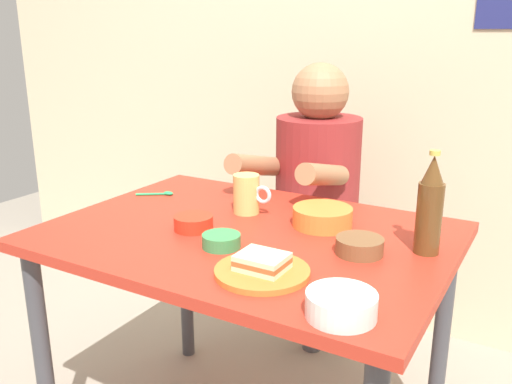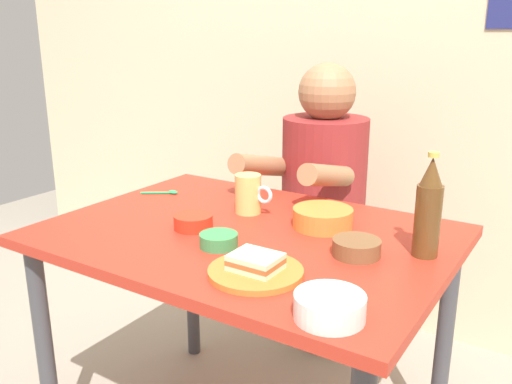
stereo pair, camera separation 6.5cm
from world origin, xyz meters
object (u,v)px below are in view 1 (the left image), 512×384
Objects in this scene: stool at (314,272)px; soup_bowl_orange at (322,216)px; sandwich at (262,262)px; dining_table at (247,262)px; plate_orange at (262,272)px; beer_mug at (247,194)px; beer_bottle at (430,208)px; person_seated at (316,172)px.

soup_bowl_orange reaches higher than stool.
sandwich is (0.24, -0.86, 0.42)m from stool.
dining_table is 5.00× the size of plate_orange.
beer_bottle is (0.55, -0.04, 0.06)m from beer_mug.
soup_bowl_orange is at bearing -64.71° from stool.
beer_mug is at bearing 175.60° from beer_bottle.
beer_mug is 0.25m from soup_bowl_orange.
beer_mug is at bearing -91.81° from stool.
plate_orange is at bearing -88.25° from soup_bowl_orange.
beer_bottle is at bearing 47.66° from plate_orange.
plate_orange is 0.45m from beer_mug.
stool is 4.09× the size of sandwich.
sandwich reaches higher than plate_orange.
soup_bowl_orange is (0.23, -0.48, 0.01)m from person_seated.
beer_mug is 0.55m from beer_bottle.
person_seated is at bearing 135.43° from beer_bottle.
dining_table is 1.53× the size of person_seated.
soup_bowl_orange is (-0.01, 0.37, -0.00)m from sandwich.
dining_table is at bearing 127.87° from plate_orange.
person_seated is 4.23× the size of soup_bowl_orange.
soup_bowl_orange is (-0.01, 0.37, 0.02)m from plate_orange.
beer_bottle is at bearing -45.18° from stool.
person_seated is at bearing 115.81° from soup_bowl_orange.
plate_orange is (0.24, -0.85, -0.02)m from person_seated.
soup_bowl_orange is at bearing -64.19° from person_seated.
dining_table is at bearing -84.11° from stool.
sandwich reaches higher than stool.
soup_bowl_orange is at bearing 91.75° from plate_orange.
person_seated is 2.75× the size of beer_bottle.
beer_bottle reaches higher than beer_mug.
person_seated reaches higher than beer_bottle.
person_seated is 0.53m from soup_bowl_orange.
dining_table is 0.31m from plate_orange.
beer_mug is (-0.02, -0.48, 0.03)m from person_seated.
sandwich is (0.18, -0.23, 0.13)m from dining_table.
soup_bowl_orange reaches higher than dining_table.
dining_table is 10.00× the size of sandwich.
beer_bottle is (0.29, 0.32, 0.09)m from sandwich.
beer_mug reaches higher than dining_table.
stool is at bearing 115.29° from soup_bowl_orange.
dining_table is 0.63m from person_seated.
beer_mug is at bearing 125.39° from plate_orange.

